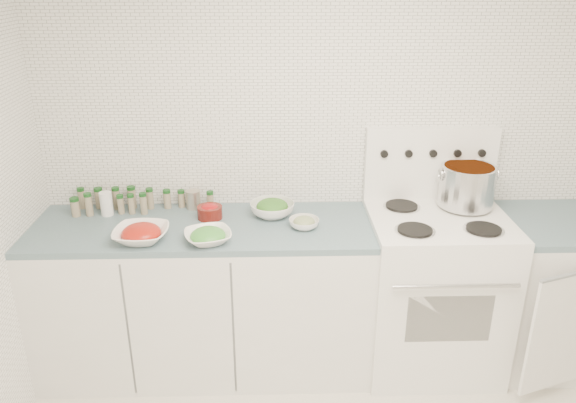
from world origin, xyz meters
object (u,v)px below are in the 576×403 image
object	(u,v)px
stove	(432,286)
bowl_tomato	(141,234)
bowl_snowpea	(208,236)
stock_pot	(467,184)

from	to	relation	value
stove	bowl_tomato	xyz separation A→B (m)	(-1.59, -0.17, 0.44)
bowl_tomato	bowl_snowpea	world-z (taller)	bowl_tomato
stove	bowl_snowpea	xyz separation A→B (m)	(-1.25, -0.20, 0.44)
stock_pot	bowl_snowpea	xyz separation A→B (m)	(-1.42, -0.34, -0.14)
stock_pot	bowl_tomato	xyz separation A→B (m)	(-1.77, -0.31, -0.13)
bowl_snowpea	bowl_tomato	bearing A→B (deg)	175.51
bowl_tomato	stock_pot	bearing A→B (deg)	9.97
stove	bowl_tomato	world-z (taller)	stove
stove	bowl_tomato	bearing A→B (deg)	-173.77
bowl_snowpea	stove	bearing A→B (deg)	9.14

